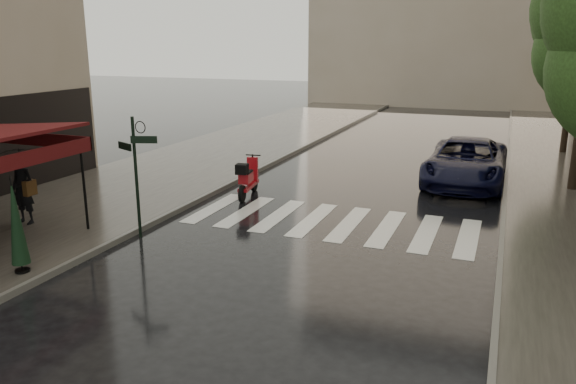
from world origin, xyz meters
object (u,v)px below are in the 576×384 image
Objects in this scene: parked_car at (466,162)px; parasol_back at (16,222)px; pedestrian_with_umbrella at (19,161)px; scooter at (248,179)px.

parasol_back is at bearing -123.40° from parked_car.
pedestrian_with_umbrella is 3.67m from parasol_back.
pedestrian_with_umbrella reaches higher than parasol_back.
parasol_back is (-8.09, -11.99, 0.44)m from parked_car.
pedestrian_with_umbrella is at bearing -137.88° from parked_car.
parked_car reaches higher than scooter.
scooter is (4.24, 4.97, -1.24)m from pedestrian_with_umbrella.
pedestrian_with_umbrella is 1.25× the size of parasol_back.
pedestrian_with_umbrella reaches higher than scooter.
scooter is at bearing 77.25° from parasol_back.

